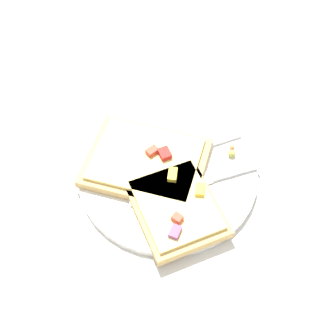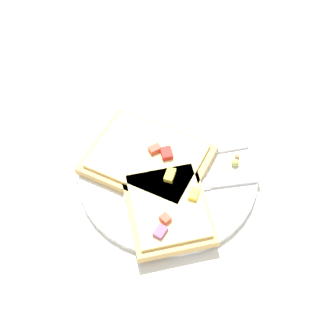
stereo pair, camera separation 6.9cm
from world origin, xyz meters
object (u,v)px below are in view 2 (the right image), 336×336
at_px(fork, 172,157).
at_px(pizza_slice_corner, 168,208).
at_px(plate, 168,174).
at_px(knife, 203,184).
at_px(pizza_slice_main, 148,158).

height_order(fork, pizza_slice_corner, pizza_slice_corner).
relative_size(plate, knife, 1.32).
distance_m(pizza_slice_main, pizza_slice_corner, 0.09).
distance_m(plate, pizza_slice_main, 0.04).
height_order(pizza_slice_main, pizza_slice_corner, same).
height_order(plate, pizza_slice_main, pizza_slice_main).
bearing_deg(knife, pizza_slice_main, -35.73).
bearing_deg(fork, knife, 120.95).
relative_size(plate, pizza_slice_main, 1.22).
bearing_deg(knife, fork, -55.79).
relative_size(knife, pizza_slice_corner, 1.38).
xyz_separation_m(fork, pizza_slice_main, (0.00, -0.04, 0.01)).
relative_size(fork, pizza_slice_main, 0.99).
relative_size(plate, pizza_slice_corner, 1.82).
distance_m(fork, pizza_slice_corner, 0.09).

